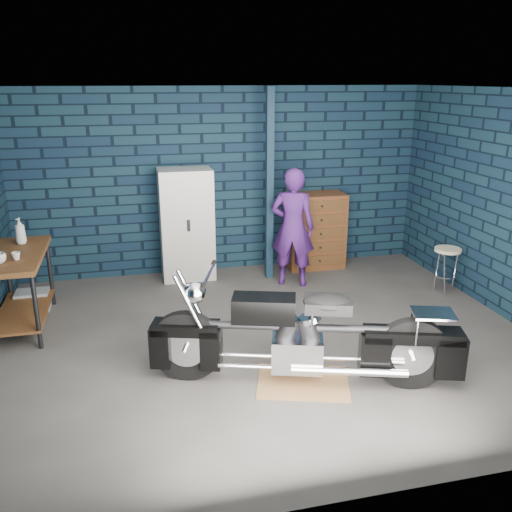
% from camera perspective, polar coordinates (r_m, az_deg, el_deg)
% --- Properties ---
extents(ground, '(6.00, 6.00, 0.00)m').
position_cam_1_polar(ground, '(6.17, 1.01, -8.78)').
color(ground, '#4E4C49').
rests_on(ground, ground).
extents(room_walls, '(6.02, 5.01, 2.71)m').
position_cam_1_polar(room_walls, '(6.10, -0.20, 9.77)').
color(room_walls, '#0F2135').
rests_on(room_walls, ground).
extents(support_post, '(0.10, 0.10, 2.70)m').
position_cam_1_polar(support_post, '(7.66, 1.43, 7.31)').
color(support_post, '#112536').
rests_on(support_post, ground).
extents(workbench, '(0.60, 1.40, 0.91)m').
position_cam_1_polar(workbench, '(6.86, -23.50, -3.36)').
color(workbench, brown).
rests_on(workbench, ground).
extents(drip_mat, '(1.03, 0.89, 0.01)m').
position_cam_1_polar(drip_mat, '(5.40, 4.98, -13.07)').
color(drip_mat, olive).
rests_on(drip_mat, ground).
extents(motorcycle, '(2.60, 1.41, 1.11)m').
position_cam_1_polar(motorcycle, '(5.13, 5.14, -7.82)').
color(motorcycle, black).
rests_on(motorcycle, ground).
extents(person, '(0.72, 0.61, 1.67)m').
position_cam_1_polar(person, '(7.51, 3.88, 3.01)').
color(person, '#481D6E').
rests_on(person, ground).
extents(storage_bin, '(0.40, 0.28, 0.25)m').
position_cam_1_polar(storage_bin, '(7.43, -22.43, -4.34)').
color(storage_bin, '#919399').
rests_on(storage_bin, ground).
extents(locker, '(0.75, 0.53, 1.60)m').
position_cam_1_polar(locker, '(7.85, -7.31, 3.31)').
color(locker, silver).
rests_on(locker, ground).
extents(tool_chest, '(0.86, 0.48, 1.15)m').
position_cam_1_polar(tool_chest, '(8.33, 6.28, 2.64)').
color(tool_chest, brown).
rests_on(tool_chest, ground).
extents(shop_stool, '(0.39, 0.39, 0.64)m').
position_cam_1_polar(shop_stool, '(7.76, 19.32, -1.48)').
color(shop_stool, beige).
rests_on(shop_stool, ground).
extents(cup_b, '(0.10, 0.10, 0.09)m').
position_cam_1_polar(cup_b, '(6.46, -23.93, -0.00)').
color(cup_b, beige).
rests_on(cup_b, workbench).
extents(bottle, '(0.16, 0.16, 0.31)m').
position_cam_1_polar(bottle, '(7.05, -23.58, 2.45)').
color(bottle, '#919399').
rests_on(bottle, workbench).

